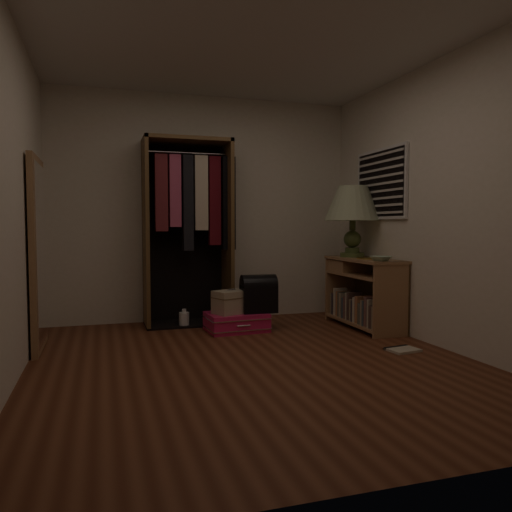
{
  "coord_description": "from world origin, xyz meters",
  "views": [
    {
      "loc": [
        -1.17,
        -3.77,
        1.1
      ],
      "look_at": [
        0.3,
        0.95,
        0.8
      ],
      "focal_mm": 35.0,
      "sensor_mm": 36.0,
      "label": 1
    }
  ],
  "objects_px": {
    "console_bookshelf": "(361,291)",
    "black_bag": "(259,293)",
    "open_wardrobe": "(191,216)",
    "floor_mirror": "(38,254)",
    "table_lamp": "(353,205)",
    "pink_suitcase": "(236,322)",
    "white_jug": "(184,319)",
    "train_case": "(231,302)"
  },
  "relations": [
    {
      "from": "floor_mirror",
      "to": "train_case",
      "type": "relative_size",
      "value": 4.05
    },
    {
      "from": "pink_suitcase",
      "to": "train_case",
      "type": "height_order",
      "value": "train_case"
    },
    {
      "from": "floor_mirror",
      "to": "open_wardrobe",
      "type": "bearing_deg",
      "value": 27.19
    },
    {
      "from": "console_bookshelf",
      "to": "white_jug",
      "type": "distance_m",
      "value": 1.96
    },
    {
      "from": "console_bookshelf",
      "to": "black_bag",
      "type": "height_order",
      "value": "console_bookshelf"
    },
    {
      "from": "white_jug",
      "to": "open_wardrobe",
      "type": "bearing_deg",
      "value": 55.69
    },
    {
      "from": "floor_mirror",
      "to": "pink_suitcase",
      "type": "xyz_separation_m",
      "value": [
        1.87,
        0.22,
        -0.75
      ]
    },
    {
      "from": "black_bag",
      "to": "table_lamp",
      "type": "relative_size",
      "value": 0.47
    },
    {
      "from": "open_wardrobe",
      "to": "pink_suitcase",
      "type": "relative_size",
      "value": 3.13
    },
    {
      "from": "table_lamp",
      "to": "floor_mirror",
      "type": "bearing_deg",
      "value": -175.11
    },
    {
      "from": "floor_mirror",
      "to": "black_bag",
      "type": "xyz_separation_m",
      "value": [
        2.11,
        0.2,
        -0.45
      ]
    },
    {
      "from": "black_bag",
      "to": "white_jug",
      "type": "height_order",
      "value": "black_bag"
    },
    {
      "from": "table_lamp",
      "to": "white_jug",
      "type": "distance_m",
      "value": 2.26
    },
    {
      "from": "open_wardrobe",
      "to": "table_lamp",
      "type": "relative_size",
      "value": 2.43
    },
    {
      "from": "open_wardrobe",
      "to": "table_lamp",
      "type": "height_order",
      "value": "open_wardrobe"
    },
    {
      "from": "console_bookshelf",
      "to": "black_bag",
      "type": "distance_m",
      "value": 1.14
    },
    {
      "from": "table_lamp",
      "to": "pink_suitcase",
      "type": "bearing_deg",
      "value": -177.77
    },
    {
      "from": "open_wardrobe",
      "to": "floor_mirror",
      "type": "bearing_deg",
      "value": -152.81
    },
    {
      "from": "train_case",
      "to": "table_lamp",
      "type": "height_order",
      "value": "table_lamp"
    },
    {
      "from": "floor_mirror",
      "to": "white_jug",
      "type": "distance_m",
      "value": 1.69
    },
    {
      "from": "black_bag",
      "to": "train_case",
      "type": "bearing_deg",
      "value": -178.72
    },
    {
      "from": "open_wardrobe",
      "to": "floor_mirror",
      "type": "relative_size",
      "value": 1.21
    },
    {
      "from": "console_bookshelf",
      "to": "white_jug",
      "type": "relative_size",
      "value": 5.73
    },
    {
      "from": "floor_mirror",
      "to": "train_case",
      "type": "bearing_deg",
      "value": 6.46
    },
    {
      "from": "train_case",
      "to": "black_bag",
      "type": "distance_m",
      "value": 0.31
    },
    {
      "from": "console_bookshelf",
      "to": "white_jug",
      "type": "height_order",
      "value": "console_bookshelf"
    },
    {
      "from": "open_wardrobe",
      "to": "train_case",
      "type": "xyz_separation_m",
      "value": [
        0.31,
        -0.56,
        -0.9
      ]
    },
    {
      "from": "white_jug",
      "to": "console_bookshelf",
      "type": "bearing_deg",
      "value": -16.62
    },
    {
      "from": "table_lamp",
      "to": "white_jug",
      "type": "bearing_deg",
      "value": 170.16
    },
    {
      "from": "pink_suitcase",
      "to": "white_jug",
      "type": "xyz_separation_m",
      "value": [
        -0.49,
        0.38,
        -0.01
      ]
    },
    {
      "from": "table_lamp",
      "to": "open_wardrobe",
      "type": "bearing_deg",
      "value": 164.22
    },
    {
      "from": "floor_mirror",
      "to": "black_bag",
      "type": "distance_m",
      "value": 2.16
    },
    {
      "from": "table_lamp",
      "to": "black_bag",
      "type": "bearing_deg",
      "value": -175.93
    },
    {
      "from": "train_case",
      "to": "white_jug",
      "type": "xyz_separation_m",
      "value": [
        -0.43,
        0.39,
        -0.23
      ]
    },
    {
      "from": "floor_mirror",
      "to": "train_case",
      "type": "height_order",
      "value": "floor_mirror"
    },
    {
      "from": "floor_mirror",
      "to": "white_jug",
      "type": "xyz_separation_m",
      "value": [
        1.38,
        0.6,
        -0.77
      ]
    },
    {
      "from": "floor_mirror",
      "to": "table_lamp",
      "type": "distance_m",
      "value": 3.29
    },
    {
      "from": "pink_suitcase",
      "to": "table_lamp",
      "type": "relative_size",
      "value": 0.78
    },
    {
      "from": "floor_mirror",
      "to": "pink_suitcase",
      "type": "relative_size",
      "value": 2.6
    },
    {
      "from": "open_wardrobe",
      "to": "black_bag",
      "type": "relative_size",
      "value": 5.16
    },
    {
      "from": "floor_mirror",
      "to": "black_bag",
      "type": "bearing_deg",
      "value": 5.33
    },
    {
      "from": "pink_suitcase",
      "to": "black_bag",
      "type": "height_order",
      "value": "black_bag"
    }
  ]
}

